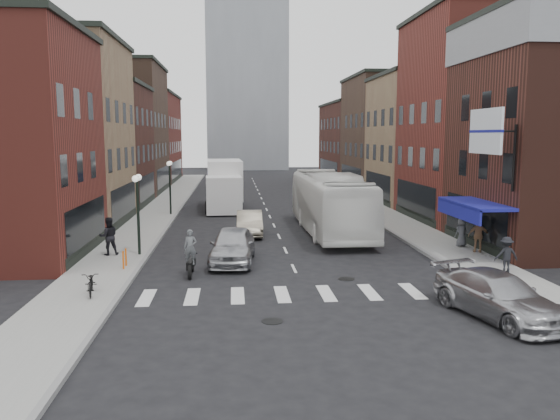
% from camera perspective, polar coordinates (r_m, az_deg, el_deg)
% --- Properties ---
extents(ground, '(160.00, 160.00, 0.00)m').
position_cam_1_polar(ground, '(24.02, 1.73, -6.71)').
color(ground, black).
rests_on(ground, ground).
extents(sidewalk_left, '(3.00, 74.00, 0.15)m').
position_cam_1_polar(sidewalk_left, '(45.84, -12.16, 0.19)').
color(sidewalk_left, gray).
rests_on(sidewalk_left, ground).
extents(sidewalk_right, '(3.00, 74.00, 0.15)m').
position_cam_1_polar(sidewalk_right, '(46.85, 8.94, 0.43)').
color(sidewalk_right, gray).
rests_on(sidewalk_right, ground).
extents(curb_left, '(0.20, 74.00, 0.16)m').
position_cam_1_polar(curb_left, '(45.69, -10.29, 0.12)').
color(curb_left, gray).
rests_on(curb_left, ground).
extents(curb_right, '(0.20, 74.00, 0.16)m').
position_cam_1_polar(curb_right, '(46.52, 7.15, 0.32)').
color(curb_right, gray).
rests_on(curb_right, ground).
extents(crosswalk_stripes, '(12.00, 2.20, 0.01)m').
position_cam_1_polar(crosswalk_stripes, '(21.15, 2.69, -8.74)').
color(crosswalk_stripes, silver).
rests_on(crosswalk_stripes, ground).
extents(bldg_left_mid_a, '(10.30, 10.20, 12.30)m').
position_cam_1_polar(bldg_left_mid_a, '(39.06, -23.47, 7.37)').
color(bldg_left_mid_a, '#A57E5B').
rests_on(bldg_left_mid_a, ground).
extents(bldg_left_mid_b, '(10.30, 10.20, 10.30)m').
position_cam_1_polar(bldg_left_mid_b, '(48.67, -19.69, 6.35)').
color(bldg_left_mid_b, '#411E17').
rests_on(bldg_left_mid_b, ground).
extents(bldg_left_far_a, '(10.30, 12.20, 13.30)m').
position_cam_1_polar(bldg_left_far_a, '(59.37, -17.07, 8.09)').
color(bldg_left_far_a, '#483024').
rests_on(bldg_left_far_a, ground).
extents(bldg_left_far_b, '(10.30, 16.20, 11.30)m').
position_cam_1_polar(bldg_left_far_b, '(73.12, -14.75, 7.28)').
color(bldg_left_far_b, maroon).
rests_on(bldg_left_far_b, ground).
extents(bldg_right_mid_a, '(10.30, 10.20, 14.30)m').
position_cam_1_polar(bldg_right_mid_a, '(41.12, 20.83, 8.89)').
color(bldg_right_mid_a, maroon).
rests_on(bldg_right_mid_a, ground).
extents(bldg_right_mid_b, '(10.30, 10.20, 11.30)m').
position_cam_1_polar(bldg_right_mid_b, '(50.32, 15.78, 7.11)').
color(bldg_right_mid_b, '#A57E5B').
rests_on(bldg_right_mid_b, ground).
extents(bldg_right_far_a, '(10.30, 12.20, 12.30)m').
position_cam_1_polar(bldg_right_far_a, '(60.73, 12.11, 7.78)').
color(bldg_right_far_a, '#483024').
rests_on(bldg_right_far_a, ground).
extents(bldg_right_far_b, '(10.30, 16.20, 10.30)m').
position_cam_1_polar(bldg_right_far_b, '(74.24, 8.91, 7.06)').
color(bldg_right_far_b, '#411E17').
rests_on(bldg_right_far_b, ground).
extents(awning_blue, '(1.80, 5.00, 0.78)m').
position_cam_1_polar(awning_blue, '(28.32, 19.37, 0.49)').
color(awning_blue, navy).
rests_on(awning_blue, ground).
extents(billboard_sign, '(1.52, 3.00, 3.70)m').
position_cam_1_polar(billboard_sign, '(26.16, 20.85, 7.55)').
color(billboard_sign, black).
rests_on(billboard_sign, ground).
extents(distant_tower, '(14.00, 14.00, 50.00)m').
position_cam_1_polar(distant_tower, '(102.89, -3.55, 18.44)').
color(distant_tower, '#9399A0').
rests_on(distant_tower, ground).
extents(streetlamp_near, '(0.32, 1.22, 4.11)m').
position_cam_1_polar(streetlamp_near, '(27.66, -14.66, 1.11)').
color(streetlamp_near, black).
rests_on(streetlamp_near, ground).
extents(streetlamp_far, '(0.32, 1.22, 4.11)m').
position_cam_1_polar(streetlamp_far, '(41.47, -11.44, 3.37)').
color(streetlamp_far, black).
rests_on(streetlamp_far, ground).
extents(bike_rack, '(0.08, 0.68, 0.80)m').
position_cam_1_polar(bike_rack, '(25.46, -15.93, -4.90)').
color(bike_rack, '#D8590C').
rests_on(bike_rack, sidewalk_left).
extents(box_truck, '(3.04, 9.19, 3.96)m').
position_cam_1_polar(box_truck, '(44.90, -5.84, 2.59)').
color(box_truck, white).
rests_on(box_truck, ground).
extents(motorcycle_rider, '(0.59, 1.99, 2.02)m').
position_cam_1_polar(motorcycle_rider, '(23.85, -9.32, -4.58)').
color(motorcycle_rider, black).
rests_on(motorcycle_rider, ground).
extents(transit_bus, '(3.22, 13.39, 3.72)m').
position_cam_1_polar(transit_bus, '(34.06, 5.24, 0.77)').
color(transit_bus, white).
rests_on(transit_bus, ground).
extents(sedan_left_near, '(2.42, 5.10, 1.68)m').
position_cam_1_polar(sedan_left_near, '(26.00, -4.96, -3.70)').
color(sedan_left_near, '#B5B6BA').
rests_on(sedan_left_near, ground).
extents(sedan_left_far, '(1.58, 4.40, 1.45)m').
position_cam_1_polar(sedan_left_far, '(33.20, -3.22, -1.38)').
color(sedan_left_far, '#A79D87').
rests_on(sedan_left_far, ground).
extents(curb_car, '(3.37, 5.48, 1.48)m').
position_cam_1_polar(curb_car, '(19.70, 21.82, -8.32)').
color(curb_car, '#ADADB2').
rests_on(curb_car, ground).
extents(parked_bicycle, '(0.91, 1.76, 0.88)m').
position_cam_1_polar(parked_bicycle, '(21.64, -19.13, -7.17)').
color(parked_bicycle, black).
rests_on(parked_bicycle, sidewalk_left).
extents(ped_left_solo, '(1.03, 0.78, 1.88)m').
position_cam_1_polar(ped_left_solo, '(28.17, -17.47, -2.63)').
color(ped_left_solo, black).
rests_on(ped_left_solo, sidewalk_left).
extents(ped_right_a, '(1.03, 0.56, 1.54)m').
position_cam_1_polar(ped_right_a, '(25.55, 22.58, -4.31)').
color(ped_right_a, black).
rests_on(ped_right_a, sidewalk_right).
extents(ped_right_b, '(1.11, 0.78, 1.71)m').
position_cam_1_polar(ped_right_b, '(29.29, 20.03, -2.52)').
color(ped_right_b, '#986E4D').
rests_on(ped_right_b, sidewalk_right).
extents(ped_right_c, '(0.85, 0.67, 1.53)m').
position_cam_1_polar(ped_right_c, '(30.59, 18.44, -2.20)').
color(ped_right_c, '#53545A').
rests_on(ped_right_c, sidewalk_right).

